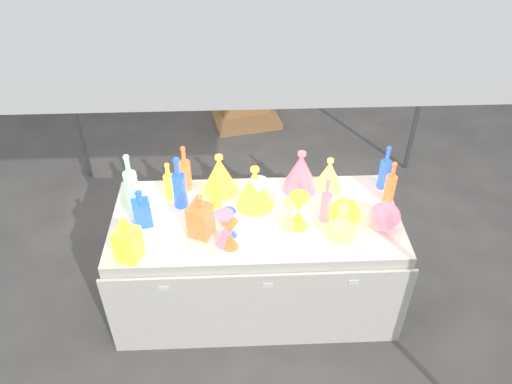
{
  "coord_description": "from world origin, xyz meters",
  "views": [
    {
      "loc": [
        -0.1,
        -2.33,
        2.83
      ],
      "look_at": [
        0.0,
        0.0,
        0.95
      ],
      "focal_mm": 35.0,
      "sensor_mm": 36.0,
      "label": 1
    }
  ],
  "objects_px": {
    "bottle_0": "(169,180)",
    "cardboard_box_closed": "(243,97)",
    "globe_0": "(345,214)",
    "decanter_0": "(127,238)",
    "hourglass_0": "(230,234)",
    "display_table": "(256,260)",
    "lampshade_0": "(220,173)"
  },
  "relations": [
    {
      "from": "bottle_0",
      "to": "cardboard_box_closed",
      "type": "bearing_deg",
      "value": 77.72
    },
    {
      "from": "bottle_0",
      "to": "globe_0",
      "type": "relative_size",
      "value": 1.42
    },
    {
      "from": "decanter_0",
      "to": "hourglass_0",
      "type": "height_order",
      "value": "decanter_0"
    },
    {
      "from": "cardboard_box_closed",
      "to": "decanter_0",
      "type": "xyz_separation_m",
      "value": [
        -0.7,
        -2.93,
        0.71
      ]
    },
    {
      "from": "decanter_0",
      "to": "hourglass_0",
      "type": "xyz_separation_m",
      "value": [
        0.57,
        0.06,
        -0.05
      ]
    },
    {
      "from": "display_table",
      "to": "bottle_0",
      "type": "bearing_deg",
      "value": 156.99
    },
    {
      "from": "decanter_0",
      "to": "lampshade_0",
      "type": "height_order",
      "value": "decanter_0"
    },
    {
      "from": "lampshade_0",
      "to": "display_table",
      "type": "bearing_deg",
      "value": -64.25
    },
    {
      "from": "bottle_0",
      "to": "hourglass_0",
      "type": "distance_m",
      "value": 0.62
    },
    {
      "from": "decanter_0",
      "to": "bottle_0",
      "type": "bearing_deg",
      "value": 91.3
    },
    {
      "from": "display_table",
      "to": "globe_0",
      "type": "height_order",
      "value": "globe_0"
    },
    {
      "from": "hourglass_0",
      "to": "globe_0",
      "type": "relative_size",
      "value": 1.02
    },
    {
      "from": "decanter_0",
      "to": "globe_0",
      "type": "relative_size",
      "value": 1.55
    },
    {
      "from": "globe_0",
      "to": "lampshade_0",
      "type": "height_order",
      "value": "lampshade_0"
    },
    {
      "from": "display_table",
      "to": "lampshade_0",
      "type": "xyz_separation_m",
      "value": [
        -0.23,
        0.29,
        0.51
      ]
    },
    {
      "from": "bottle_0",
      "to": "decanter_0",
      "type": "relative_size",
      "value": 0.91
    },
    {
      "from": "bottle_0",
      "to": "hourglass_0",
      "type": "relative_size",
      "value": 1.39
    },
    {
      "from": "hourglass_0",
      "to": "bottle_0",
      "type": "bearing_deg",
      "value": 129.39
    },
    {
      "from": "cardboard_box_closed",
      "to": "hourglass_0",
      "type": "height_order",
      "value": "hourglass_0"
    },
    {
      "from": "hourglass_0",
      "to": "globe_0",
      "type": "xyz_separation_m",
      "value": [
        0.7,
        0.17,
        -0.02
      ]
    },
    {
      "from": "lampshade_0",
      "to": "hourglass_0",
      "type": "bearing_deg",
      "value": -95.06
    },
    {
      "from": "display_table",
      "to": "decanter_0",
      "type": "xyz_separation_m",
      "value": [
        -0.73,
        -0.3,
        0.52
      ]
    },
    {
      "from": "display_table",
      "to": "globe_0",
      "type": "xyz_separation_m",
      "value": [
        0.54,
        -0.07,
        0.45
      ]
    },
    {
      "from": "display_table",
      "to": "bottle_0",
      "type": "height_order",
      "value": "bottle_0"
    },
    {
      "from": "cardboard_box_closed",
      "to": "hourglass_0",
      "type": "bearing_deg",
      "value": -105.93
    },
    {
      "from": "bottle_0",
      "to": "hourglass_0",
      "type": "xyz_separation_m",
      "value": [
        0.39,
        -0.48,
        -0.04
      ]
    },
    {
      "from": "cardboard_box_closed",
      "to": "hourglass_0",
      "type": "distance_m",
      "value": 2.94
    },
    {
      "from": "decanter_0",
      "to": "globe_0",
      "type": "bearing_deg",
      "value": 30.2
    },
    {
      "from": "display_table",
      "to": "hourglass_0",
      "type": "xyz_separation_m",
      "value": [
        -0.16,
        -0.24,
        0.47
      ]
    },
    {
      "from": "lampshade_0",
      "to": "bottle_0",
      "type": "bearing_deg",
      "value": 177.64
    },
    {
      "from": "display_table",
      "to": "lampshade_0",
      "type": "height_order",
      "value": "lampshade_0"
    },
    {
      "from": "hourglass_0",
      "to": "lampshade_0",
      "type": "relative_size",
      "value": 0.7
    }
  ]
}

